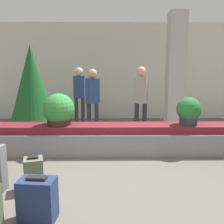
{
  "coord_description": "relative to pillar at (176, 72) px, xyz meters",
  "views": [
    {
      "loc": [
        -0.05,
        -3.32,
        1.61
      ],
      "look_at": [
        0.0,
        1.52,
        0.82
      ],
      "focal_mm": 40.0,
      "sensor_mm": 36.0,
      "label": 1
    }
  ],
  "objects": [
    {
      "name": "potted_plant_1",
      "position": [
        -0.28,
        -2.16,
        -0.76
      ],
      "size": [
        0.48,
        0.48,
        0.55
      ],
      "color": "#2D2D2D",
      "rests_on": "carousel"
    },
    {
      "name": "suitcase_2",
      "position": [
        -2.61,
        -4.44,
        -1.36
      ],
      "size": [
        0.41,
        0.3,
        0.5
      ],
      "rotation": [
        0.0,
        0.0,
        -0.11
      ],
      "color": "navy",
      "rests_on": "ground_plane"
    },
    {
      "name": "traveler_0",
      "position": [
        -1.05,
        -0.8,
        -0.56
      ],
      "size": [
        0.36,
        0.29,
        1.73
      ],
      "rotation": [
        0.0,
        0.0,
        -0.4
      ],
      "color": "#282833",
      "rests_on": "ground_plane"
    },
    {
      "name": "carousel",
      "position": [
        -1.78,
        -2.12,
        -1.33
      ],
      "size": [
        7.74,
        0.72,
        0.57
      ],
      "color": "gray",
      "rests_on": "ground_plane"
    },
    {
      "name": "decorated_tree",
      "position": [
        -3.9,
        -0.27,
        -0.36
      ],
      "size": [
        1.22,
        1.22,
        2.31
      ],
      "color": "#4C331E",
      "rests_on": "ground_plane"
    },
    {
      "name": "traveler_2",
      "position": [
        -2.72,
        0.4,
        -0.56
      ],
      "size": [
        0.33,
        0.24,
        1.73
      ],
      "rotation": [
        0.0,
        0.0,
        3.11
      ],
      "color": "#282833",
      "rests_on": "ground_plane"
    },
    {
      "name": "back_wall",
      "position": [
        -1.78,
        1.57,
        0.0
      ],
      "size": [
        18.0,
        0.06,
        3.2
      ],
      "color": "beige",
      "rests_on": "ground_plane"
    },
    {
      "name": "pillar",
      "position": [
        0.0,
        0.0,
        0.0
      ],
      "size": [
        0.47,
        0.47,
        3.2
      ],
      "color": "beige",
      "rests_on": "ground_plane"
    },
    {
      "name": "traveler_1",
      "position": [
        -2.26,
        -0.65,
        -0.6
      ],
      "size": [
        0.36,
        0.34,
        1.67
      ],
      "rotation": [
        0.0,
        0.0,
        0.7
      ],
      "color": "#282833",
      "rests_on": "ground_plane"
    },
    {
      "name": "potted_plant_2",
      "position": [
        -2.82,
        -2.14,
        -0.74
      ],
      "size": [
        0.62,
        0.62,
        0.62
      ],
      "color": "#381914",
      "rests_on": "carousel"
    },
    {
      "name": "suitcase_3",
      "position": [
        -2.87,
        -3.71,
        -1.38
      ],
      "size": [
        0.31,
        0.31,
        0.47
      ],
      "rotation": [
        0.0,
        0.0,
        0.29
      ],
      "color": "#5B6647",
      "rests_on": "ground_plane"
    },
    {
      "name": "ground_plane",
      "position": [
        -1.78,
        -3.64,
        -1.6
      ],
      "size": [
        18.0,
        18.0,
        0.0
      ],
      "primitive_type": "plane",
      "color": "#59544C"
    }
  ]
}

